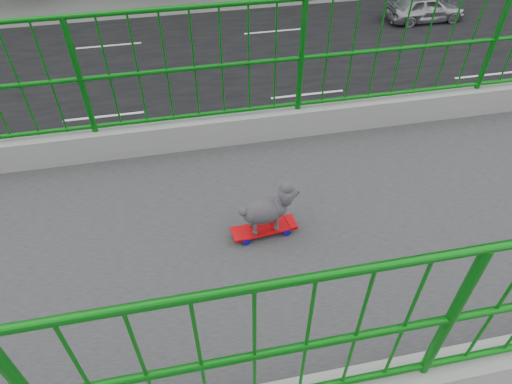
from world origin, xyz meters
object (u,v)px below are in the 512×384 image
Objects in this scene: poodle at (268,208)px; car_4 at (425,8)px; skateboard at (264,229)px; car_0 at (386,202)px.

poodle is 0.13× the size of car_4.
skateboard is 1.11× the size of poodle.
poodle reaches higher than car_4.
poodle reaches higher than skateboard.
skateboard is 0.14× the size of car_0.
poodle is (-0.00, 0.03, 0.24)m from skateboard.
skateboard is 0.14× the size of car_4.
skateboard is at bearing 146.34° from car_4.
car_4 is (-18.73, 12.45, -6.62)m from poodle.
skateboard reaches higher than car_4.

